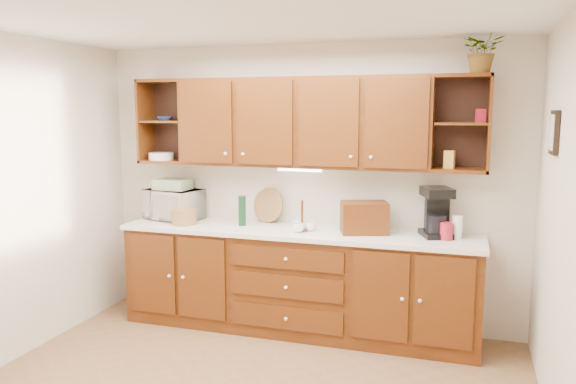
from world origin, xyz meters
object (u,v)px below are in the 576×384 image
Objects in this scene: coffee_maker at (436,213)px; bread_box at (364,218)px; microwave at (173,204)px; potted_plant at (483,51)px.

bread_box is at bearing 166.89° from coffee_maker.
coffee_maker is at bearing 12.27° from microwave.
bread_box is 0.94× the size of coffee_maker.
potted_plant is (2.81, -0.01, 1.38)m from microwave.
coffee_maker is (0.60, 0.08, 0.06)m from bread_box.
coffee_maker reaches higher than microwave.
bread_box is at bearing -175.33° from potted_plant.
microwave is at bearing 179.87° from potted_plant.
microwave is 1.27× the size of coffee_maker.
potted_plant reaches higher than bread_box.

